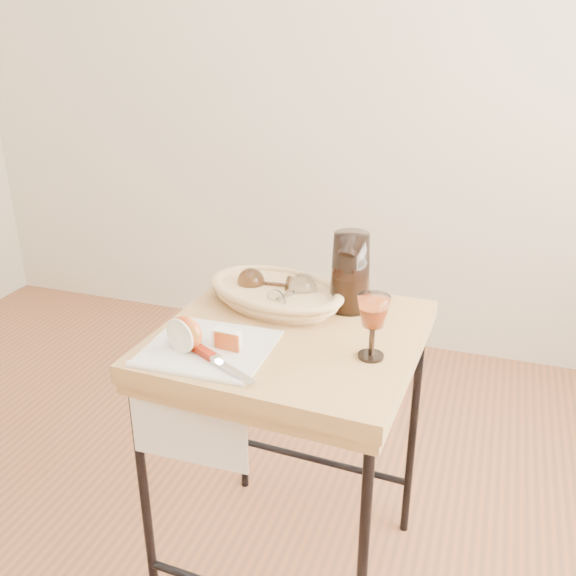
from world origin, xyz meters
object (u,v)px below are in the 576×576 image
at_px(side_table, 290,460).
at_px(bread_basket, 276,295).
at_px(pitcher, 350,272).
at_px(table_knife, 219,361).
at_px(tea_towel, 209,347).
at_px(goblet_lying_b, 292,293).
at_px(goblet_lying_a, 267,284).
at_px(apple_half, 187,332).
at_px(wine_goblet, 373,327).

xyz_separation_m(side_table, bread_basket, (-0.09, 0.13, 0.41)).
relative_size(pitcher, table_knife, 1.17).
relative_size(tea_towel, bread_basket, 0.81).
xyz_separation_m(side_table, pitcher, (0.10, 0.17, 0.49)).
relative_size(tea_towel, goblet_lying_b, 2.27).
bearing_deg(pitcher, side_table, -116.08).
distance_m(goblet_lying_a, table_knife, 0.36).
bearing_deg(tea_towel, table_knife, -51.90).
xyz_separation_m(tea_towel, apple_half, (-0.04, -0.02, 0.04)).
height_order(goblet_lying_b, wine_goblet, wine_goblet).
bearing_deg(side_table, pitcher, 58.97).
xyz_separation_m(apple_half, table_knife, (0.10, -0.04, -0.03)).
bearing_deg(bread_basket, pitcher, 27.91).
height_order(tea_towel, pitcher, pitcher).
xyz_separation_m(goblet_lying_b, apple_half, (-0.15, -0.28, -0.00)).
distance_m(side_table, tea_towel, 0.44).
relative_size(goblet_lying_a, table_knife, 0.58).
bearing_deg(tea_towel, side_table, 43.63).
bearing_deg(goblet_lying_a, bread_basket, 150.56).
bearing_deg(table_knife, pitcher, 91.54).
relative_size(goblet_lying_a, apple_half, 1.39).
bearing_deg(goblet_lying_b, pitcher, -45.93).
distance_m(goblet_lying_a, pitcher, 0.23).
height_order(side_table, table_knife, table_knife).
distance_m(tea_towel, goblet_lying_a, 0.30).
height_order(goblet_lying_a, apple_half, same).
xyz_separation_m(bread_basket, apple_half, (-0.10, -0.30, 0.02)).
distance_m(pitcher, wine_goblet, 0.26).
distance_m(side_table, wine_goblet, 0.51).
bearing_deg(bread_basket, goblet_lying_b, -5.80).
height_order(tea_towel, goblet_lying_a, goblet_lying_a).
height_order(tea_towel, table_knife, table_knife).
bearing_deg(goblet_lying_a, pitcher, -176.48).
bearing_deg(goblet_lying_b, tea_towel, 177.07).
height_order(wine_goblet, apple_half, wine_goblet).
relative_size(pitcher, apple_half, 2.82).
height_order(side_table, goblet_lying_b, goblet_lying_b).
bearing_deg(table_knife, goblet_lying_a, 122.19).
bearing_deg(apple_half, pitcher, 67.30).
height_order(bread_basket, table_knife, bread_basket).
bearing_deg(wine_goblet, side_table, 162.45).
xyz_separation_m(side_table, tea_towel, (-0.15, -0.15, 0.39)).
xyz_separation_m(pitcher, wine_goblet, (0.11, -0.24, -0.03)).
bearing_deg(apple_half, wine_goblet, 32.37).
bearing_deg(pitcher, goblet_lying_b, -151.53).
bearing_deg(table_knife, goblet_lying_b, 108.47).
bearing_deg(goblet_lying_a, tea_towel, 81.09).
bearing_deg(apple_half, goblet_lying_b, 79.15).
height_order(side_table, wine_goblet, wine_goblet).
relative_size(goblet_lying_b, wine_goblet, 0.81).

